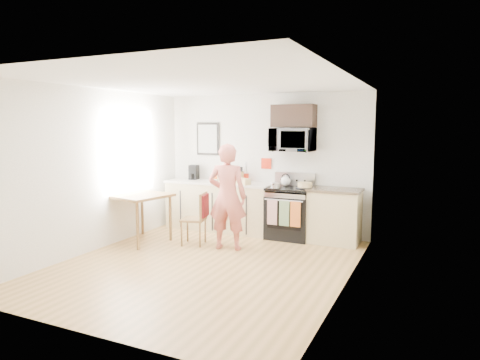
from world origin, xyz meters
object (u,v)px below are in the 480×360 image
at_px(microwave, 293,140).
at_px(dining_table, 140,200).
at_px(chair, 201,211).
at_px(person, 227,197).
at_px(range, 290,214).
at_px(cake, 305,185).

relative_size(microwave, dining_table, 0.83).
bearing_deg(microwave, chair, -136.11).
xyz_separation_m(person, chair, (-0.52, 0.02, -0.29)).
distance_m(microwave, person, 1.65).
bearing_deg(microwave, range, -89.94).
bearing_deg(person, cake, -145.55).
bearing_deg(range, microwave, 90.06).
relative_size(microwave, chair, 0.85).
bearing_deg(chair, microwave, 30.31).
xyz_separation_m(dining_table, cake, (2.56, 1.29, 0.24)).
bearing_deg(cake, person, -133.07).
height_order(range, microwave, microwave).
height_order(person, chair, person).
bearing_deg(range, chair, -138.77).
height_order(person, dining_table, person).
bearing_deg(chair, cake, 20.92).
height_order(chair, cake, cake).
height_order(microwave, dining_table, microwave).
height_order(range, cake, range).
relative_size(range, person, 0.67).
height_order(range, chair, range).
distance_m(chair, cake, 1.86).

